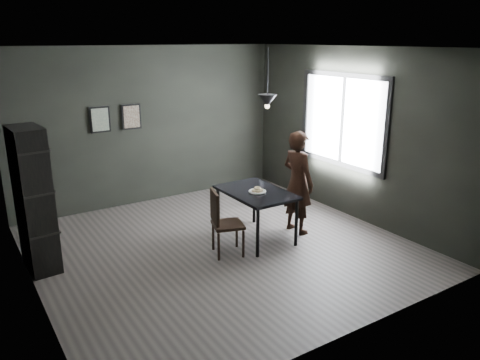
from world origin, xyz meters
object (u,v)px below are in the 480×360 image
white_plate (257,192)px  pendant_lamp (267,101)px  shelf_unit (34,201)px  woman (298,182)px  cafe_table (256,196)px  wood_chair (222,219)px

white_plate → pendant_lamp: pendant_lamp is taller
white_plate → shelf_unit: 3.02m
white_plate → shelf_unit: bearing=165.0°
white_plate → woman: (0.70, -0.07, 0.05)m
cafe_table → shelf_unit: shelf_unit is taller
white_plate → cafe_table: bearing=76.2°
cafe_table → woman: bearing=-10.0°
wood_chair → pendant_lamp: pendant_lamp is taller
cafe_table → wood_chair: (-0.71, -0.20, -0.14)m
wood_chair → shelf_unit: shelf_unit is taller
shelf_unit → woman: bearing=-17.7°
wood_chair → pendant_lamp: 1.82m
woman → shelf_unit: (-3.61, 0.85, 0.14)m
white_plate → shelf_unit: size_ratio=0.12×
woman → pendant_lamp: (-0.44, 0.22, 1.25)m
wood_chair → pendant_lamp: size_ratio=1.08×
cafe_table → wood_chair: bearing=-164.1°
woman → cafe_table: bearing=74.2°
cafe_table → pendant_lamp: (0.25, 0.10, 1.38)m
cafe_table → pendant_lamp: pendant_lamp is taller
wood_chair → shelf_unit: size_ratio=0.50×
woman → white_plate: bearing=78.6°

